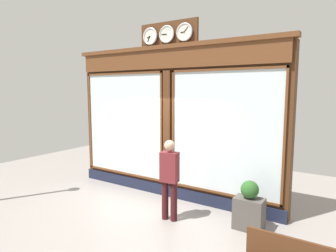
% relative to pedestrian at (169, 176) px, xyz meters
% --- Properties ---
extents(ground_plane, '(14.00, 14.00, 0.00)m').
position_rel_pedestrian_xyz_m(ground_plane, '(0.78, 1.66, -0.93)').
color(ground_plane, gray).
extents(shop_facade, '(5.90, 0.42, 4.32)m').
position_rel_pedestrian_xyz_m(shop_facade, '(0.78, -1.26, 0.98)').
color(shop_facade, '#4C2B16').
rests_on(shop_facade, ground_plane).
extents(pedestrian, '(0.39, 0.27, 1.69)m').
position_rel_pedestrian_xyz_m(pedestrian, '(0.00, 0.00, 0.00)').
color(pedestrian, '#3A1316').
rests_on(pedestrian, ground_plane).
extents(planter_box, '(0.56, 0.36, 0.63)m').
position_rel_pedestrian_xyz_m(planter_box, '(-1.52, -0.50, -0.62)').
color(planter_box, '#4C4742').
rests_on(planter_box, ground_plane).
extents(planter_shrub, '(0.35, 0.35, 0.35)m').
position_rel_pedestrian_xyz_m(planter_shrub, '(-1.52, -0.50, -0.13)').
color(planter_shrub, '#285623').
rests_on(planter_shrub, planter_box).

